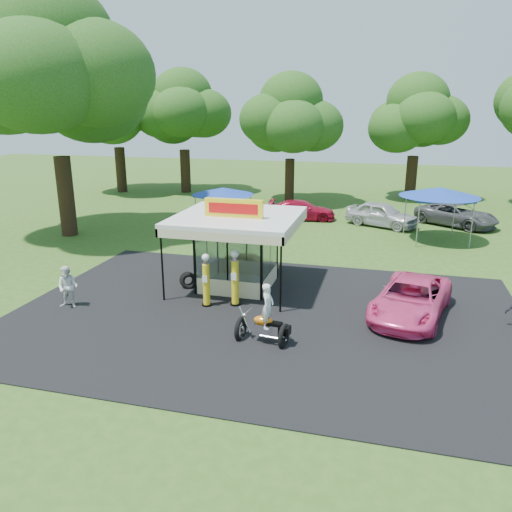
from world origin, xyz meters
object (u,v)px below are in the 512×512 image
Objects in this scene: bg_car_d at (457,215)px; tent_east at (440,192)px; gas_pump_right at (235,279)px; tent_west at (223,192)px; bg_car_c at (382,214)px; bg_car_a at (233,212)px; motorcycle at (266,319)px; pink_sedan at (411,299)px; kiosk_car at (251,263)px; gas_pump_left at (206,281)px; gas_station_kiosk at (238,249)px; spectator_west at (68,287)px; bg_car_b at (302,210)px.

tent_east is at bearing -165.29° from bg_car_d.
tent_west reaches higher than gas_pump_right.
bg_car_a is at bearing 121.36° from bg_car_c.
gas_pump_right reaches higher than motorcycle.
bg_car_a is (-11.90, 14.54, -0.09)m from pink_sedan.
bg_car_a is (-6.91, 18.25, -0.23)m from motorcycle.
tent_west is at bearing 26.84° from kiosk_car.
gas_pump_left is 13.64m from tent_west.
kiosk_car is at bearing 177.62° from bg_car_c.
gas_station_kiosk reaches higher than gas_pump_right.
motorcycle is 7.95m from kiosk_car.
motorcycle is 0.41× the size of bg_car_d.
motorcycle is 19.52m from bg_car_a.
gas_pump_left reaches higher than spectator_west.
gas_station_kiosk is 1.13× the size of tent_east.
tent_east reaches higher than bg_car_c.
tent_west is (-11.76, 12.01, 1.84)m from pink_sedan.
motorcycle is 17.20m from tent_west.
gas_station_kiosk is 7.41m from spectator_west.
kiosk_car is 13.44m from bg_car_c.
spectator_west is (-6.01, -4.23, -0.89)m from gas_station_kiosk.
kiosk_car is (-0.00, 2.21, -1.30)m from gas_station_kiosk.
tent_east is (15.47, 15.24, 2.12)m from spectator_west.
gas_pump_left is 0.56× the size of tent_west.
bg_car_d is at bearing 59.37° from gas_pump_right.
bg_car_c is at bearing 141.59° from bg_car_d.
bg_car_c is at bearing -105.05° from bg_car_b.
gas_pump_left reaches higher than bg_car_b.
motorcycle is (2.61, -5.29, -0.89)m from gas_station_kiosk.
motorcycle is 0.43× the size of pink_sedan.
motorcycle is at bearing -165.48° from bg_car_c.
spectator_west is (-6.01, -6.44, 0.42)m from kiosk_car.
tent_east is (13.76, -1.95, 2.35)m from bg_car_a.
kiosk_car is at bearing -63.16° from tent_west.
pink_sedan is at bearing -163.98° from bg_car_b.
gas_station_kiosk is 19.26m from bg_car_d.
pink_sedan is at bearing -142.54° from bg_car_a.
pink_sedan is (7.60, -3.79, 0.27)m from kiosk_car.
gas_pump_right is 3.66m from motorcycle.
bg_car_a is 0.84× the size of tent_east.
gas_station_kiosk reaches higher than bg_car_c.
gas_pump_right reaches higher than spectator_west.
gas_pump_left is at bearing 173.43° from kiosk_car.
gas_pump_left is 0.81× the size of kiosk_car.
kiosk_car is at bearing 170.62° from bg_car_b.
bg_car_d is at bearing 57.33° from gas_pump_left.
bg_car_c reaches higher than bg_car_b.
gas_pump_right is 1.35× the size of spectator_west.
gas_pump_left is 21.75m from bg_car_d.
bg_car_b is at bearing 88.38° from gas_station_kiosk.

